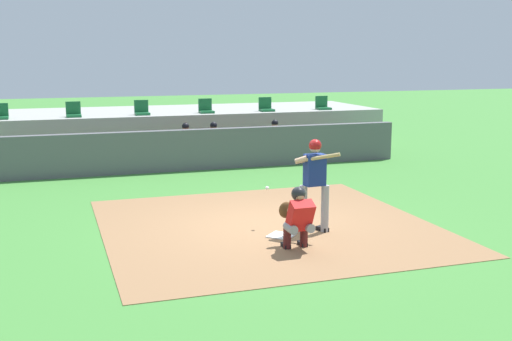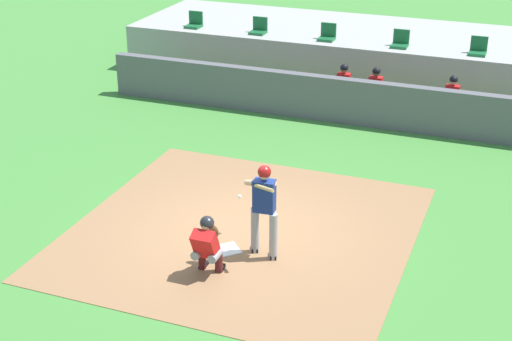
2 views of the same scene
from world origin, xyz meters
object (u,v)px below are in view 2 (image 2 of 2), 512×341
home_plate (227,250)px  stadium_seat_4 (478,49)px  stadium_seat_1 (259,29)px  dugout_player_2 (451,100)px  stadium_seat_2 (327,35)px  dugout_player_0 (342,87)px  stadium_seat_3 (400,42)px  batter_at_plate (264,205)px  dugout_player_1 (374,91)px  catcher_crouched (207,243)px  stadium_seat_0 (194,23)px

home_plate → stadium_seat_4: stadium_seat_4 is taller
stadium_seat_1 → dugout_player_2: bearing=-18.3°
home_plate → stadium_seat_2: bearing=96.1°
dugout_player_0 → stadium_seat_3: 2.48m
stadium_seat_1 → stadium_seat_4: size_ratio=1.00×
home_plate → batter_at_plate: (0.69, 0.09, 1.01)m
dugout_player_1 → stadium_seat_1: bearing=153.6°
stadium_seat_2 → stadium_seat_1: bearing=180.0°
batter_at_plate → dugout_player_0: bearing=95.2°
catcher_crouched → stadium_seat_0: bearing=116.2°
dugout_player_0 → stadium_seat_1: size_ratio=2.71×
dugout_player_2 → stadium_seat_1: 6.52m
stadium_seat_1 → dugout_player_1: bearing=-26.4°
dugout_player_1 → stadium_seat_0: 6.65m
stadium_seat_0 → stadium_seat_1: 2.17m
home_plate → dugout_player_1: (0.85, 8.14, 0.65)m
batter_at_plate → stadium_seat_3: bearing=87.8°
home_plate → stadium_seat_2: (-1.08, 10.18, 1.51)m
stadium_seat_1 → stadium_seat_2: bearing=0.0°
batter_at_plate → stadium_seat_4: (2.56, 10.09, 0.50)m
catcher_crouched → stadium_seat_1: size_ratio=3.96×
dugout_player_0 → dugout_player_1: 0.89m
home_plate → stadium_seat_3: size_ratio=0.92×
dugout_player_2 → stadium_seat_2: stadium_seat_2 is taller
dugout_player_1 → stadium_seat_3: (0.23, 2.03, 0.86)m
dugout_player_0 → stadium_seat_1: bearing=147.7°
home_plate → stadium_seat_2: size_ratio=0.92×
dugout_player_1 → stadium_seat_1: 4.66m
stadium_seat_1 → stadium_seat_4: 6.50m
dugout_player_1 → stadium_seat_3: 2.22m
home_plate → stadium_seat_0: (-5.42, 10.18, 1.51)m
stadium_seat_1 → stadium_seat_4: bearing=0.0°
stadium_seat_0 → dugout_player_1: bearing=-18.0°
catcher_crouched → stadium_seat_0: (-5.41, 11.00, 0.93)m
batter_at_plate → dugout_player_1: batter_at_plate is taller
catcher_crouched → stadium_seat_4: size_ratio=3.96×
home_plate → dugout_player_0: dugout_player_0 is taller
stadium_seat_2 → stadium_seat_3: size_ratio=1.00×
stadium_seat_0 → stadium_seat_2: same height
stadium_seat_2 → stadium_seat_4: (4.33, 0.00, 0.00)m
home_plate → dugout_player_0: (-0.04, 8.14, 0.65)m
dugout_player_1 → stadium_seat_1: size_ratio=2.71×
batter_at_plate → stadium_seat_1: stadium_seat_1 is taller
home_plate → dugout_player_1: 8.21m
home_plate → stadium_seat_1: stadium_seat_1 is taller
stadium_seat_4 → dugout_player_1: bearing=-139.7°
dugout_player_1 → dugout_player_0: bearing=180.0°
dugout_player_0 → catcher_crouched: bearing=-89.8°
stadium_seat_4 → batter_at_plate: bearing=-104.2°
dugout_player_2 → stadium_seat_0: size_ratio=2.71×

